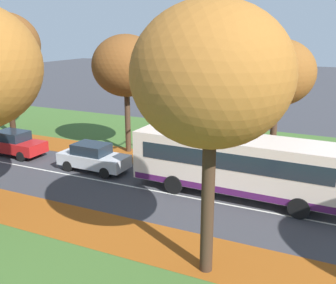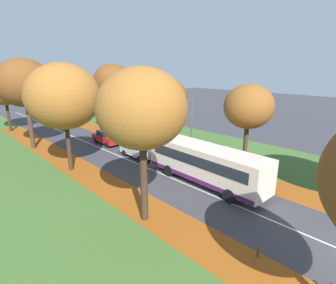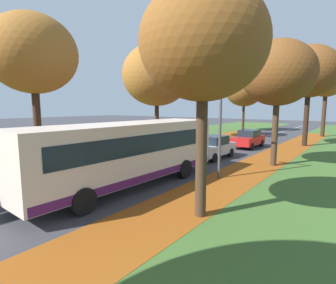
{
  "view_description": "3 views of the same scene",
  "coord_description": "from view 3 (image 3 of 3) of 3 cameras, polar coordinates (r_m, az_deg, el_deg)",
  "views": [
    {
      "loc": [
        -16.67,
        6.7,
        7.96
      ],
      "look_at": [
        1.74,
        15.35,
        2.16
      ],
      "focal_mm": 42.0,
      "sensor_mm": 36.0,
      "label": 1
    },
    {
      "loc": [
        -13.99,
        -0.54,
        8.79
      ],
      "look_at": [
        1.7,
        16.0,
        2.32
      ],
      "focal_mm": 28.0,
      "sensor_mm": 36.0,
      "label": 2
    },
    {
      "loc": [
        9.98,
        3.0,
        3.73
      ],
      "look_at": [
        -0.52,
        16.78,
        1.38
      ],
      "focal_mm": 28.0,
      "sensor_mm": 36.0,
      "label": 3
    }
  ],
  "objects": [
    {
      "name": "car_red_following",
      "position": [
        25.08,
        17.14,
        0.71
      ],
      "size": [
        1.81,
        4.21,
        1.62
      ],
      "color": "#B21919",
      "rests_on": "ground"
    },
    {
      "name": "tree_right_mid",
      "position": [
        17.78,
        22.85,
        13.62
      ],
      "size": [
        4.43,
        4.43,
        7.75
      ],
      "color": "#422D1E",
      "rests_on": "ground"
    },
    {
      "name": "tree_right_far",
      "position": [
        28.15,
        28.42,
        13.3
      ],
      "size": [
        5.3,
        5.3,
        9.33
      ],
      "color": "black",
      "rests_on": "ground"
    },
    {
      "name": "tree_left_distant",
      "position": [
        41.73,
        16.28,
        10.93
      ],
      "size": [
        5.66,
        5.66,
        8.84
      ],
      "color": "#382619",
      "rests_on": "ground"
    },
    {
      "name": "tree_right_near",
      "position": [
        8.88,
        7.66,
        20.4
      ],
      "size": [
        4.09,
        4.09,
        7.56
      ],
      "color": "#422D1E",
      "rests_on": "ground"
    },
    {
      "name": "leaf_litter_left",
      "position": [
        18.64,
        -15.38,
        -4.06
      ],
      "size": [
        2.8,
        60.0,
        0.0
      ],
      "primitive_type": "cube",
      "color": "#8C4714",
      "rests_on": "grass_verge_left"
    },
    {
      "name": "car_silver_lead",
      "position": [
        19.29,
        9.83,
        -1.08
      ],
      "size": [
        1.84,
        4.23,
        1.62
      ],
      "color": "#B7BABF",
      "rests_on": "ground"
    },
    {
      "name": "bus",
      "position": [
        12.25,
        -8.72,
        -1.88
      ],
      "size": [
        2.85,
        10.46,
        2.98
      ],
      "color": "beige",
      "rests_on": "ground"
    },
    {
      "name": "tree_left_far",
      "position": [
        31.86,
        8.21,
        13.96
      ],
      "size": [
        5.71,
        5.71,
        9.83
      ],
      "color": "#422D1E",
      "rests_on": "ground"
    },
    {
      "name": "streetlamp_right",
      "position": [
        13.78,
        10.14,
        7.65
      ],
      "size": [
        1.89,
        0.28,
        6.0
      ],
      "color": "#47474C",
      "rests_on": "ground"
    },
    {
      "name": "tree_left_mid",
      "position": [
        23.96,
        -2.5,
        14.37
      ],
      "size": [
        6.08,
        6.08,
        9.25
      ],
      "color": "#382619",
      "rests_on": "ground"
    },
    {
      "name": "grass_verge_left",
      "position": [
        25.9,
        -11.03,
        -0.68
      ],
      "size": [
        12.0,
        90.0,
        0.01
      ],
      "primitive_type": "cube",
      "color": "#3D6028",
      "rests_on": "ground"
    },
    {
      "name": "tree_right_distant",
      "position": [
        38.12,
        31.22,
        11.09
      ],
      "size": [
        4.14,
        4.14,
        8.63
      ],
      "color": "#382619",
      "rests_on": "ground"
    },
    {
      "name": "tree_left_near",
      "position": [
        17.38,
        -27.35,
        16.56
      ],
      "size": [
        4.95,
        4.95,
        8.91
      ],
      "color": "#382619",
      "rests_on": "ground"
    },
    {
      "name": "leaf_litter_right",
      "position": [
        12.8,
        10.89,
        -9.3
      ],
      "size": [
        2.8,
        60.0,
        0.0
      ],
      "primitive_type": "cube",
      "color": "#8C4714",
      "rests_on": "grass_verge_right"
    },
    {
      "name": "road_centre_line",
      "position": [
        20.07,
        6.77,
        -3.02
      ],
      "size": [
        0.12,
        80.0,
        0.01
      ],
      "primitive_type": "cube",
      "color": "silver",
      "rests_on": "ground"
    }
  ]
}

